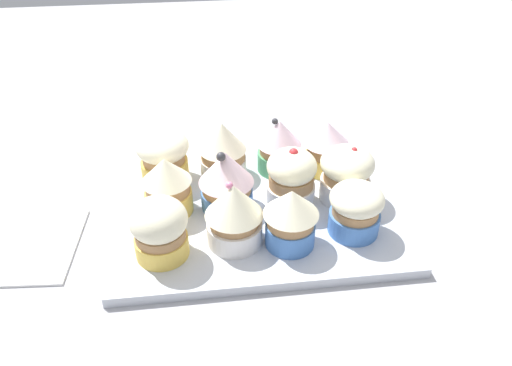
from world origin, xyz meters
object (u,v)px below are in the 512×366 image
cupcake_1 (234,214)px  cupcake_7 (347,176)px  napkin (29,245)px  cupcake_6 (291,177)px  cupcake_3 (356,209)px  baking_tray (256,207)px  cupcake_0 (159,228)px  cupcake_4 (167,184)px  cupcake_11 (326,146)px  cupcake_8 (163,155)px  cupcake_5 (226,180)px  cupcake_9 (223,149)px  cupcake_2 (291,217)px  cupcake_10 (279,146)px

cupcake_1 → cupcake_7: 14.83cm
napkin → cupcake_6: bearing=6.1°
cupcake_3 → baking_tray: bearing=148.7°
baking_tray → cupcake_0: size_ratio=4.81×
baking_tray → cupcake_4: cupcake_4 is taller
cupcake_11 → napkin: 36.63cm
cupcake_11 → cupcake_0: bearing=-146.7°
cupcake_4 → cupcake_8: 6.66cm
cupcake_3 → cupcake_4: cupcake_4 is taller
cupcake_1 → cupcake_4: size_ratio=1.07×
cupcake_7 → napkin: bearing=-175.7°
cupcake_5 → cupcake_8: cupcake_5 is taller
baking_tray → cupcake_0: (-10.70, -7.22, 4.03)cm
cupcake_8 → cupcake_9: (7.37, -0.04, 0.30)cm
cupcake_8 → cupcake_11: size_ratio=0.94×
baking_tray → cupcake_2: size_ratio=4.71×
baking_tray → cupcake_11: 12.22cm
cupcake_2 → napkin: 28.85cm
cupcake_2 → napkin: cupcake_2 is taller
cupcake_5 → cupcake_0: bearing=-135.8°
cupcake_7 → cupcake_8: (-21.34, 7.19, -0.07)cm
cupcake_2 → cupcake_1: bearing=169.6°
cupcake_5 → cupcake_6: bearing=1.1°
cupcake_9 → cupcake_3: bearing=-43.7°
baking_tray → cupcake_9: size_ratio=4.45×
cupcake_7 → cupcake_11: size_ratio=1.01×
cupcake_2 → cupcake_5: 9.40cm
cupcake_9 → cupcake_5: bearing=-90.5°
cupcake_7 → cupcake_9: (-13.98, 7.15, 0.22)cm
baking_tray → cupcake_6: size_ratio=4.45×
cupcake_9 → cupcake_0: bearing=-117.8°
cupcake_2 → cupcake_8: bearing=133.9°
baking_tray → cupcake_4: size_ratio=4.62×
cupcake_0 → cupcake_2: size_ratio=0.98×
cupcake_6 → cupcake_9: (-7.47, 6.69, 0.18)cm
cupcake_1 → cupcake_7: bearing=22.8°
cupcake_4 → cupcake_7: bearing=-1.5°
baking_tray → cupcake_6: 5.82cm
cupcake_3 → cupcake_4: (-20.11, 6.20, 0.52)cm
cupcake_3 → cupcake_9: (-13.38, 12.79, 0.61)cm
baking_tray → cupcake_8: size_ratio=5.01×
cupcake_9 → cupcake_10: same height
baking_tray → cupcake_1: (-3.05, -6.19, 4.35)cm
cupcake_0 → cupcake_2: bearing=-0.1°
cupcake_2 → cupcake_8: cupcake_2 is taller
cupcake_5 → cupcake_11: 14.53cm
baking_tray → napkin: 25.65cm
cupcake_9 → napkin: size_ratio=0.62×
cupcake_3 → cupcake_7: bearing=84.0°
cupcake_11 → cupcake_8: bearing=178.3°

